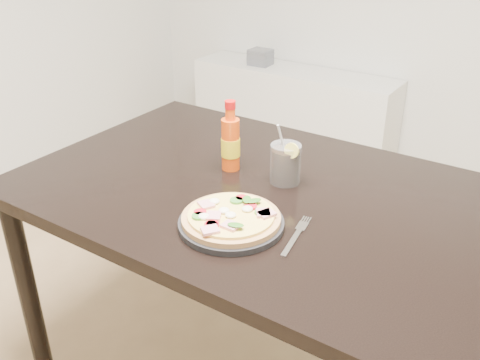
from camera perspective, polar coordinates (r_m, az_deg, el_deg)
The scene contains 8 objects.
dining_table at distance 1.55m, azimuth 2.46°, elevation -3.66°, with size 1.40×0.90×0.75m.
plate at distance 1.34m, azimuth -0.95°, elevation -4.67°, with size 0.26×0.26×0.02m, color black.
pizza at distance 1.32m, azimuth -0.98°, elevation -3.95°, with size 0.25×0.25×0.03m.
hot_sauce_bottle at distance 1.59m, azimuth -1.02°, elevation 4.00°, with size 0.07×0.07×0.22m.
cola_cup at distance 1.53m, azimuth 4.86°, elevation 1.67°, with size 0.09×0.09×0.18m.
fork at distance 1.31m, azimuth 6.09°, elevation -5.80°, with size 0.05×0.19×0.00m.
media_console at distance 3.67m, azimuth 5.63°, elevation 7.86°, with size 1.40×0.34×0.50m, color white.
cd_stack at distance 3.68m, azimuth 2.19°, elevation 12.96°, with size 0.14×0.12×0.10m.
Camera 1 is at (0.81, -1.00, 1.47)m, focal length 40.00 mm.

